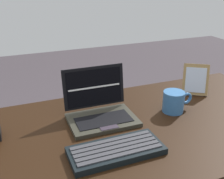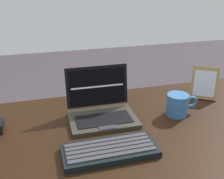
% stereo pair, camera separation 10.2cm
% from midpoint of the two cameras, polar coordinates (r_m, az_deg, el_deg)
% --- Properties ---
extents(desk, '(1.67, 0.72, 0.76)m').
position_cam_midpoint_polar(desk, '(1.09, -2.73, -12.69)').
color(desk, black).
rests_on(desk, ground).
extents(laptop_front, '(0.27, 0.21, 0.20)m').
position_cam_midpoint_polar(laptop_front, '(1.11, -5.16, -4.30)').
color(laptop_front, '#323128').
rests_on(laptop_front, desk).
extents(external_keyboard, '(0.31, 0.14, 0.03)m').
position_cam_midpoint_polar(external_keyboard, '(0.92, -2.39, -12.62)').
color(external_keyboard, black).
rests_on(external_keyboard, desk).
extents(photo_frame, '(0.13, 0.11, 0.15)m').
position_cam_midpoint_polar(photo_frame, '(1.36, 14.98, 1.92)').
color(photo_frame, olive).
rests_on(photo_frame, desk).
extents(coffee_mug, '(0.14, 0.09, 0.09)m').
position_cam_midpoint_polar(coffee_mug, '(1.18, 10.41, -2.54)').
color(coffee_mug, '#366AA6').
rests_on(coffee_mug, desk).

